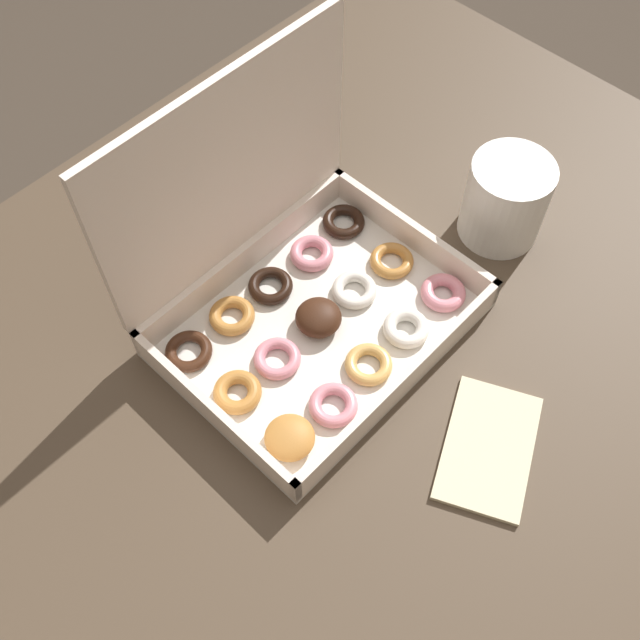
% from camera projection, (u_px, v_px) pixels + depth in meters
% --- Properties ---
extents(ground_plane, '(8.00, 8.00, 0.00)m').
position_uv_depth(ground_plane, '(361.00, 539.00, 1.37)').
color(ground_plane, '#42382D').
extents(dining_table, '(1.01, 0.93, 0.70)m').
position_uv_depth(dining_table, '(385.00, 389.00, 0.86)').
color(dining_table, '#4C3D2D').
rests_on(dining_table, ground_plane).
extents(donut_box, '(0.31, 0.24, 0.26)m').
position_uv_depth(donut_box, '(294.00, 282.00, 0.76)').
color(donut_box, silver).
rests_on(donut_box, dining_table).
extents(coffee_mug, '(0.09, 0.09, 0.10)m').
position_uv_depth(coffee_mug, '(506.00, 199.00, 0.82)').
color(coffee_mug, white).
rests_on(coffee_mug, dining_table).
extents(paper_napkin, '(0.16, 0.13, 0.01)m').
position_uv_depth(paper_napkin, '(488.00, 447.00, 0.72)').
color(paper_napkin, beige).
rests_on(paper_napkin, dining_table).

